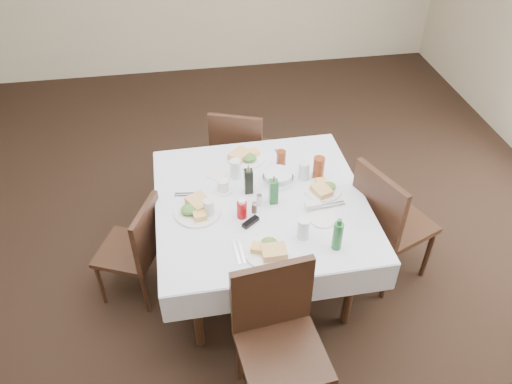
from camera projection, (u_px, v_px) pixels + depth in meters
The scene contains 33 objects.
ground_plane at pixel (238, 270), 3.85m from camera, with size 7.00×7.00×0.00m, color black.
room_shell at pixel (230, 64), 2.75m from camera, with size 6.04×7.04×2.80m.
dining_table at pixel (261, 209), 3.37m from camera, with size 1.41×1.41×0.76m.
chair_north at pixel (239, 150), 4.18m from camera, with size 0.56×0.56×0.91m.
chair_south at pixel (278, 332), 2.77m from camera, with size 0.52×0.52×0.98m.
chair_east at pixel (386, 219), 3.47m from camera, with size 0.61×0.61×0.99m.
chair_west at pixel (137, 246), 3.40m from camera, with size 0.51×0.51×0.82m.
meal_north at pixel (245, 157), 3.66m from camera, with size 0.28×0.28×0.06m.
meal_south at pixel (269, 250), 2.94m from camera, with size 0.28×0.28×0.06m.
meal_east at pixel (323, 189), 3.38m from camera, with size 0.25×0.25×0.06m.
meal_west at pixel (197, 209), 3.21m from camera, with size 0.31×0.31×0.07m.
side_plate_a at pixel (216, 174), 3.53m from camera, with size 0.14×0.14×0.01m.
side_plate_b at pixel (323, 219), 3.17m from camera, with size 0.17×0.17×0.01m.
water_n at pixel (235, 169), 3.47m from camera, with size 0.08×0.08×0.14m.
water_s at pixel (303, 229), 3.01m from camera, with size 0.07×0.07×0.14m.
water_e at pixel (304, 171), 3.45m from camera, with size 0.07×0.07×0.13m.
water_w at pixel (209, 208), 3.17m from camera, with size 0.06×0.06×0.12m.
iced_tea_a at pixel (281, 159), 3.56m from camera, with size 0.07×0.07×0.14m.
iced_tea_b at pixel (319, 168), 3.46m from camera, with size 0.08×0.08×0.16m.
bread_basket at pixel (278, 177), 3.45m from camera, with size 0.22×0.22×0.07m.
oil_cruet_dark at pixel (248, 180), 3.32m from camera, with size 0.06×0.06×0.23m.
oil_cruet_green at pixel (273, 191), 3.24m from camera, with size 0.05×0.05×0.23m.
ketchup_bottle at pixel (242, 209), 3.15m from camera, with size 0.06×0.06×0.14m.
salt_shaker at pixel (259, 200), 3.25m from camera, with size 0.04×0.04×0.08m.
pepper_shaker at pixel (254, 208), 3.20m from camera, with size 0.03×0.03×0.08m.
coffee_mug at pixel (223, 186), 3.37m from camera, with size 0.12×0.12×0.09m.
sunglasses at pixel (251, 222), 3.14m from camera, with size 0.12×0.11×0.03m.
green_bottle at pixel (338, 235), 2.92m from camera, with size 0.06×0.06×0.23m.
sugar_caddy at pixel (313, 205), 3.24m from camera, with size 0.11×0.06×0.05m.
cutlery_n at pixel (280, 155), 3.71m from camera, with size 0.05×0.16×0.01m.
cutlery_s at pixel (239, 252), 2.95m from camera, with size 0.06×0.20×0.01m.
cutlery_e at pixel (331, 205), 3.27m from camera, with size 0.19×0.07×0.01m.
cutlery_w at pixel (187, 195), 3.36m from camera, with size 0.17×0.06×0.01m.
Camera 1 is at (-0.28, -2.55, 2.93)m, focal length 35.00 mm.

